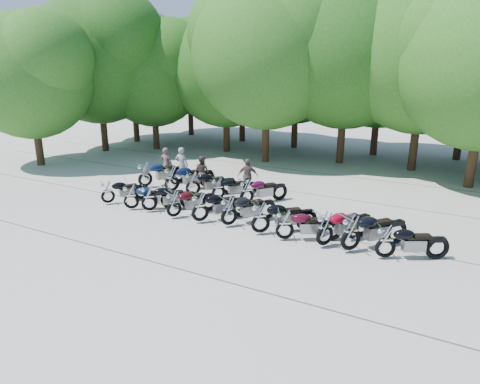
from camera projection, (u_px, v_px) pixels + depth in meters
The scene contains 34 objects.
ground at pixel (220, 232), 15.17m from camera, with size 90.00×90.00×0.00m, color gray.
tree_0 at pixel (132, 68), 31.61m from camera, with size 7.50×7.50×9.21m.
tree_1 at pixel (153, 75), 28.70m from camera, with size 6.97×6.97×8.55m.
tree_2 at pixel (226, 71), 27.77m from camera, with size 7.31×7.31×8.97m.
tree_3 at pixel (267, 53), 24.44m from camera, with size 8.70×8.70×10.67m.
tree_4 at pixel (347, 47), 24.01m from camera, with size 9.13×9.13×11.20m.
tree_5 at pixel (425, 47), 22.25m from camera, with size 9.04×9.04×11.10m.
tree_9 at pixel (189, 67), 34.59m from camera, with size 7.59×7.59×9.32m.
tree_10 at pixel (242, 65), 31.62m from camera, with size 7.78×7.78×9.55m.
tree_11 at pixel (297, 68), 29.12m from camera, with size 7.56×7.56×9.28m.
tree_12 at pixel (381, 64), 26.53m from camera, with size 7.88×7.88×9.67m.
tree_13 at pixel (471, 59), 25.03m from camera, with size 8.31×8.31×10.20m.
tree_16 at pixel (29, 77), 23.91m from camera, with size 6.97×6.97×8.55m.
tree_17 at pixel (98, 59), 27.76m from camera, with size 8.31×8.31×10.20m.
motorcycle_0 at pixel (108, 191), 18.06m from camera, with size 0.62×2.03×1.15m, color black, non-canonical shape.
motorcycle_1 at pixel (131, 196), 17.32m from camera, with size 0.65×2.14×1.21m, color #0E1F3F, non-canonical shape.
motorcycle_2 at pixel (149, 197), 17.08m from camera, with size 0.68×2.22×1.26m, color black, non-canonical shape.
motorcycle_3 at pixel (174, 203), 16.39m from camera, with size 0.66×2.18×1.23m, color #39070F, non-canonical shape.
motorcycle_4 at pixel (200, 206), 15.89m from camera, with size 0.71×2.33×1.32m, color black, non-canonical shape.
motorcycle_5 at pixel (229, 210), 15.52m from camera, with size 0.70×2.29×1.29m, color black, non-canonical shape.
motorcycle_6 at pixel (261, 216), 14.78m from camera, with size 0.72×2.37×1.34m, color black, non-canonical shape.
motorcycle_7 at pixel (285, 224), 14.27m from camera, with size 0.66×2.17×1.23m, color #3C0817, non-canonical shape.
motorcycle_8 at pixel (325, 227), 13.76m from camera, with size 0.73×2.40×1.36m, color maroon, non-canonical shape.
motorcycle_9 at pixel (351, 231), 13.37m from camera, with size 0.76×2.50×1.41m, color black, non-canonical shape.
motorcycle_10 at pixel (386, 240), 12.90m from camera, with size 0.67×2.20×1.24m, color black, non-canonical shape.
motorcycle_11 at pixel (145, 174), 20.42m from camera, with size 0.77×2.52×1.42m, color #0C1B38, non-canonical shape.
motorcycle_12 at pixel (172, 178), 19.68m from camera, with size 0.76×2.51×1.42m, color #0B1233, non-canonical shape.
motorcycle_13 at pixel (193, 182), 19.11m from camera, with size 0.70×2.30×1.30m, color black, non-canonical shape.
motorcycle_14 at pixel (218, 188), 18.56m from camera, with size 0.63×2.06×1.17m, color black, non-canonical shape.
motorcycle_15 at pixel (247, 191), 17.94m from camera, with size 0.68×2.23×1.26m, color #3B0826, non-canonical shape.
rider_0 at pixel (166, 164), 21.71m from camera, with size 0.63×0.41×1.72m, color brown.
rider_1 at pixel (202, 172), 20.35m from camera, with size 0.77×0.60×1.59m, color #4E4038.
rider_2 at pixel (248, 176), 19.60m from camera, with size 0.94×0.39×1.61m, color brown.
rider_3 at pixel (182, 165), 21.32m from camera, with size 0.66×0.43×1.81m, color gray.
Camera 1 is at (7.42, -12.03, 5.72)m, focal length 32.00 mm.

